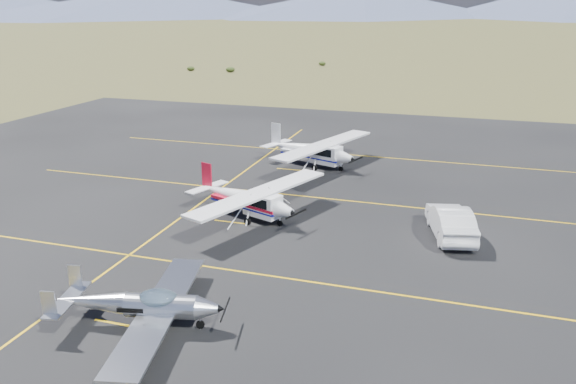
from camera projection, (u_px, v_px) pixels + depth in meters
The scene contains 6 objects.
ground at pixel (227, 293), 23.68m from camera, with size 1600.00×1600.00×0.00m, color #383D1C.
apron at pixel (279, 232), 30.00m from camera, with size 72.00×72.00×0.02m, color black.
aircraft_low_wing at pixel (142, 305), 20.96m from camera, with size 6.33×8.70×1.88m.
aircraft_cessna at pixel (246, 197), 31.80m from camera, with size 7.30×10.13×2.62m.
aircraft_plain at pixel (312, 149), 41.92m from camera, with size 7.69×10.89×2.80m.
sedan at pixel (451, 221), 29.19m from camera, with size 1.76×5.05×1.66m, color silver.
Camera 1 is at (8.84, -19.32, 11.59)m, focal length 35.00 mm.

